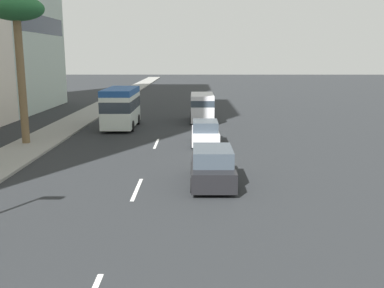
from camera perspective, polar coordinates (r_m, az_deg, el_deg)
The scene contains 9 objects.
ground_plane at distance 35.69m, azimuth -3.75°, elevation 2.25°, with size 198.00×198.00×0.00m, color #26282B.
sidewalk_right at distance 37.07m, azimuth -16.01°, elevation 2.29°, with size 162.00×3.08×0.15m, color gray.
lane_stripe_mid at distance 19.24m, azimuth -7.20°, elevation -5.88°, with size 3.20×0.16×0.01m, color silver.
lane_stripe_far at distance 28.92m, azimuth -4.68°, elevation 0.06°, with size 3.20×0.16×0.01m, color silver.
car_lead at distance 28.50m, azimuth 1.73°, elevation 1.44°, with size 4.14×1.82×1.57m.
van_second at distance 38.26m, azimuth 1.33°, elevation 5.00°, with size 4.93×2.08×2.43m.
minibus_third at distance 35.40m, azimuth -9.25°, elevation 4.89°, with size 6.05×2.44×3.17m.
car_fourth at distance 19.73m, azimuth 2.67°, elevation -2.97°, with size 4.56×1.96×1.69m.
palm_tree at distance 29.93m, azimuth -21.97°, elevation 15.33°, with size 3.39×3.39×9.18m.
Camera 1 is at (-3.64, -2.48, 5.73)m, focal length 40.79 mm.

